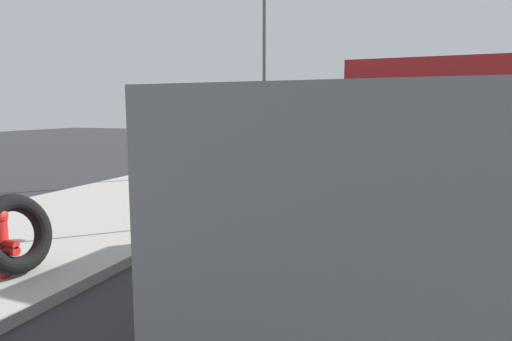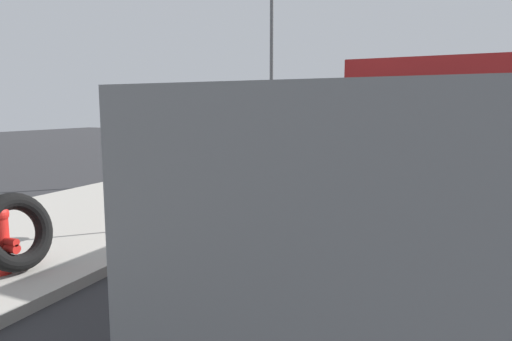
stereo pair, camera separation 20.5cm
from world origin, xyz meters
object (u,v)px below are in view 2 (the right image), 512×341
(dump_truck_orange, at_px, (408,122))
(stop_sign, at_px, (153,151))
(fire_hydrant, at_px, (0,237))
(dump_truck_yellow, at_px, (405,127))
(dump_truck_red, at_px, (455,118))
(loose_tire, at_px, (16,232))
(dump_truck_gray, at_px, (422,168))
(street_light_pole, at_px, (271,82))

(dump_truck_orange, bearing_deg, stop_sign, 170.52)
(fire_hydrant, xyz_separation_m, dump_truck_yellow, (13.33, -3.93, 0.97))
(dump_truck_yellow, bearing_deg, dump_truck_red, -6.07)
(fire_hydrant, bearing_deg, loose_tire, -38.15)
(dump_truck_red, bearing_deg, fire_hydrant, 169.59)
(stop_sign, xyz_separation_m, dump_truck_orange, (18.04, -3.01, 0.07))
(dump_truck_yellow, relative_size, dump_truck_red, 0.99)
(fire_hydrant, height_order, dump_truck_gray, dump_truck_gray)
(loose_tire, height_order, dump_truck_orange, dump_truck_orange)
(stop_sign, distance_m, dump_truck_orange, 18.29)
(loose_tire, distance_m, dump_truck_yellow, 13.76)
(dump_truck_gray, distance_m, dump_truck_orange, 19.27)
(loose_tire, xyz_separation_m, street_light_pole, (10.04, 0.21, 2.47))
(fire_hydrant, height_order, dump_truck_yellow, dump_truck_yellow)
(dump_truck_gray, xyz_separation_m, dump_truck_orange, (19.21, 1.48, 0.00))
(stop_sign, bearing_deg, dump_truck_red, -10.39)
(dump_truck_red, bearing_deg, dump_truck_orange, 168.22)
(dump_truck_yellow, bearing_deg, dump_truck_orange, 3.26)
(dump_truck_orange, xyz_separation_m, street_light_pole, (-10.53, 3.61, 1.54))
(loose_tire, height_order, dump_truck_red, dump_truck_red)
(dump_truck_red, bearing_deg, dump_truck_yellow, 173.93)
(dump_truck_gray, bearing_deg, dump_truck_orange, 4.41)
(fire_hydrant, height_order, dump_truck_red, dump_truck_red)
(dump_truck_yellow, bearing_deg, loose_tire, 163.83)
(dump_truck_gray, distance_m, dump_truck_yellow, 11.87)
(loose_tire, xyz_separation_m, dump_truck_orange, (20.58, -3.40, 0.93))
(loose_tire, xyz_separation_m, dump_truck_red, (32.40, -5.87, 0.93))
(loose_tire, relative_size, dump_truck_orange, 0.15)
(dump_truck_orange, bearing_deg, dump_truck_gray, -175.59)
(dump_truck_orange, bearing_deg, loose_tire, 170.61)
(dump_truck_orange, bearing_deg, dump_truck_yellow, -176.74)
(street_light_pole, bearing_deg, fire_hydrant, -179.46)
(dump_truck_gray, relative_size, street_light_pole, 1.18)
(loose_tire, xyz_separation_m, dump_truck_yellow, (13.19, -3.82, 0.93))
(loose_tire, bearing_deg, street_light_pole, 1.19)
(stop_sign, xyz_separation_m, dump_truck_yellow, (10.65, -3.43, 0.07))
(fire_hydrant, distance_m, dump_truck_orange, 21.04)
(street_light_pole, bearing_deg, dump_truck_red, -15.21)
(dump_truck_orange, distance_m, street_light_pole, 11.24)
(dump_truck_gray, height_order, dump_truck_yellow, same)
(stop_sign, xyz_separation_m, dump_truck_gray, (-1.17, -4.50, 0.07))
(loose_tire, relative_size, dump_truck_red, 0.15)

